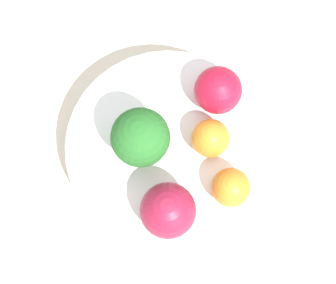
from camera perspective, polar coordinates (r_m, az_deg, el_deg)
The scene contains 8 objects.
ground_plane at distance 0.68m, azimuth 0.00°, elevation -1.80°, with size 6.00×6.00×0.00m, color gray.
table_surface at distance 0.67m, azimuth 0.00°, elevation -1.58°, with size 1.20×1.20×0.02m.
bowl at distance 0.64m, azimuth 0.00°, elevation -0.83°, with size 0.23×0.23×0.04m.
broccoli at distance 0.57m, azimuth -2.85°, elevation 0.60°, with size 0.06×0.06×0.08m.
apple_red at distance 0.61m, azimuth 5.10°, elevation 5.27°, with size 0.05×0.05×0.05m.
apple_green at distance 0.57m, azimuth -0.00°, elevation -6.97°, with size 0.06×0.06×0.06m.
orange_front at distance 0.59m, azimuth 6.39°, elevation -4.60°, with size 0.04×0.04×0.04m.
orange_back at distance 0.60m, azimuth 4.32°, elevation 0.39°, with size 0.04×0.04×0.04m.
Camera 1 is at (-0.17, 0.04, 0.66)m, focal length 60.00 mm.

